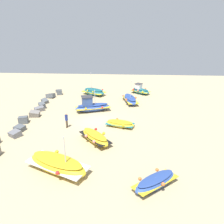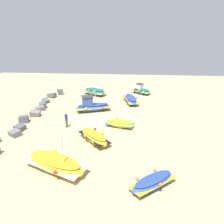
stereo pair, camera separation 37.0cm
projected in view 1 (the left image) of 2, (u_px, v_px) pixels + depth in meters
ground_plane at (97, 121)px, 25.20m from camera, size 56.37×56.37×0.00m
fishing_boat_0 at (130, 99)px, 31.56m from camera, size 4.73×2.49×3.40m
fishing_boat_1 at (94, 92)px, 35.21m from camera, size 3.49×4.32×3.69m
fishing_boat_2 at (57, 164)px, 16.26m from camera, size 3.73×5.44×3.16m
fishing_boat_3 at (120, 124)px, 23.79m from camera, size 2.08×3.45×0.69m
fishing_boat_4 at (92, 106)px, 28.17m from camera, size 3.16×4.90×2.91m
fishing_boat_5 at (155, 182)px, 14.63m from camera, size 3.16×3.53×0.85m
fishing_boat_6 at (95, 137)px, 20.48m from camera, size 3.86×3.65×1.00m
fishing_boat_7 at (140, 90)px, 35.89m from camera, size 3.02×3.43×1.70m
person_walking at (66, 119)px, 23.28m from camera, size 0.32×0.32×1.73m
breakwater_rocks at (24, 121)px, 24.32m from camera, size 25.32×2.46×1.32m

